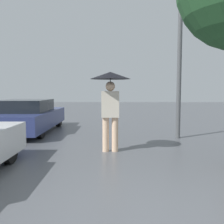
% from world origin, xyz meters
% --- Properties ---
extents(pedestrian, '(0.97, 0.97, 1.94)m').
position_xyz_m(pedestrian, '(-0.39, 3.49, 1.47)').
color(pedestrian, beige).
rests_on(pedestrian, ground_plane).
extents(parked_car_farthest, '(1.86, 4.32, 1.17)m').
position_xyz_m(parked_car_farthest, '(-3.43, 6.47, 0.56)').
color(parked_car_farthest, navy).
rests_on(parked_car_farthest, ground_plane).
extents(street_lamp, '(0.25, 0.25, 4.56)m').
position_xyz_m(street_lamp, '(1.73, 5.23, 2.54)').
color(street_lamp, '#515456').
rests_on(street_lamp, ground_plane).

